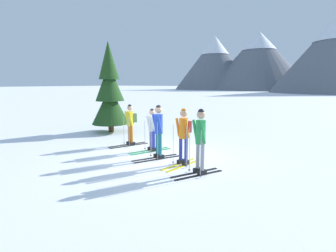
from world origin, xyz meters
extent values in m
plane|color=white|center=(0.00, 0.00, 0.00)|extent=(400.00, 400.00, 0.00)
cube|color=black|center=(-1.95, 0.60, 0.01)|extent=(0.77, 1.55, 0.02)
cube|color=black|center=(-2.15, 0.69, 0.01)|extent=(0.77, 1.55, 0.02)
cube|color=black|center=(-1.91, 0.69, 0.08)|extent=(0.21, 0.28, 0.12)
cylinder|color=#B76019|center=(-1.91, 0.69, 0.53)|extent=(0.11, 0.11, 0.81)
cube|color=black|center=(-2.11, 0.78, 0.08)|extent=(0.21, 0.28, 0.12)
cylinder|color=#B76019|center=(-2.11, 0.78, 0.53)|extent=(0.11, 0.11, 0.81)
cylinder|color=yellow|center=(-2.01, 0.73, 1.11)|extent=(0.28, 0.28, 0.61)
sphere|color=tan|center=(-2.01, 0.73, 1.56)|extent=(0.22, 0.22, 0.22)
sphere|color=black|center=(-2.01, 0.73, 1.63)|extent=(0.16, 0.16, 0.16)
cylinder|color=yellow|center=(-1.87, 0.60, 1.13)|extent=(0.15, 0.21, 0.58)
cylinder|color=yellow|center=(-2.20, 0.75, 1.13)|extent=(0.15, 0.21, 0.58)
cylinder|color=#A5A5AD|center=(-1.84, 0.46, 0.61)|extent=(0.02, 0.02, 1.22)
cylinder|color=black|center=(-1.84, 0.46, 0.06)|extent=(0.07, 0.07, 0.01)
cylinder|color=#A5A5AD|center=(-2.33, 0.68, 0.61)|extent=(0.02, 0.02, 1.22)
cylinder|color=black|center=(-2.33, 0.68, 0.06)|extent=(0.07, 0.07, 0.01)
cube|color=#4C7238|center=(-1.94, 0.89, 1.14)|extent=(0.30, 0.25, 0.36)
cube|color=green|center=(-0.65, 0.36, 0.01)|extent=(0.78, 1.55, 0.02)
cube|color=green|center=(-0.85, 0.45, 0.01)|extent=(0.78, 1.55, 0.02)
cube|color=black|center=(-0.61, 0.45, 0.08)|extent=(0.21, 0.28, 0.12)
cylinder|color=#2D389E|center=(-0.61, 0.45, 0.51)|extent=(0.11, 0.11, 0.77)
cube|color=black|center=(-0.81, 0.54, 0.08)|extent=(0.21, 0.28, 0.12)
cylinder|color=#2D389E|center=(-0.81, 0.54, 0.51)|extent=(0.11, 0.11, 0.77)
cylinder|color=white|center=(-0.71, 0.50, 1.06)|extent=(0.28, 0.28, 0.58)
sphere|color=tan|center=(-0.71, 0.50, 1.49)|extent=(0.21, 0.21, 0.21)
sphere|color=black|center=(-0.71, 0.50, 1.55)|extent=(0.16, 0.16, 0.16)
cylinder|color=white|center=(-0.57, 0.37, 1.08)|extent=(0.15, 0.21, 0.55)
cylinder|color=white|center=(-0.90, 0.52, 1.08)|extent=(0.15, 0.21, 0.55)
cylinder|color=#A5A5AD|center=(-0.54, 0.22, 0.58)|extent=(0.02, 0.02, 1.16)
cylinder|color=black|center=(-0.54, 0.22, 0.06)|extent=(0.07, 0.07, 0.01)
cylinder|color=#A5A5AD|center=(-1.03, 0.44, 0.58)|extent=(0.02, 0.02, 1.16)
cylinder|color=black|center=(-1.03, 0.44, 0.06)|extent=(0.07, 0.07, 0.01)
cube|color=#384C99|center=(-0.64, 0.65, 1.09)|extent=(0.30, 0.25, 0.36)
cube|color=black|center=(0.10, -0.31, 0.01)|extent=(0.90, 1.55, 0.02)
cube|color=black|center=(-0.10, -0.20, 0.01)|extent=(0.90, 1.55, 0.02)
cube|color=black|center=(0.15, -0.22, 0.08)|extent=(0.22, 0.28, 0.12)
cylinder|color=#1E6B7A|center=(0.15, -0.22, 0.56)|extent=(0.11, 0.11, 0.87)
cube|color=black|center=(-0.05, -0.12, 0.08)|extent=(0.22, 0.28, 0.12)
cylinder|color=#1E6B7A|center=(-0.05, -0.12, 0.56)|extent=(0.11, 0.11, 0.87)
cylinder|color=blue|center=(0.05, -0.17, 1.20)|extent=(0.28, 0.28, 0.66)
sphere|color=tan|center=(0.05, -0.17, 1.69)|extent=(0.24, 0.24, 0.24)
sphere|color=black|center=(0.05, -0.17, 1.76)|extent=(0.18, 0.18, 0.18)
cylinder|color=blue|center=(0.18, -0.31, 1.22)|extent=(0.17, 0.22, 0.62)
cylinder|color=blue|center=(-0.14, -0.13, 1.22)|extent=(0.17, 0.22, 0.62)
cylinder|color=#A5A5AD|center=(0.20, -0.46, 0.66)|extent=(0.02, 0.02, 1.31)
cylinder|color=black|center=(0.20, -0.46, 0.06)|extent=(0.07, 0.07, 0.01)
cylinder|color=#A5A5AD|center=(-0.27, -0.20, 0.66)|extent=(0.02, 0.02, 1.31)
cylinder|color=black|center=(-0.27, -0.20, 0.06)|extent=(0.07, 0.07, 0.01)
cube|color=yellow|center=(1.17, -0.41, 0.01)|extent=(0.36, 1.55, 0.02)
cube|color=yellow|center=(0.95, -0.37, 0.01)|extent=(0.36, 1.55, 0.02)
cube|color=black|center=(1.19, -0.31, 0.08)|extent=(0.15, 0.28, 0.12)
cylinder|color=#2D389E|center=(1.19, -0.31, 0.55)|extent=(0.11, 0.11, 0.85)
cube|color=black|center=(0.97, -0.27, 0.08)|extent=(0.15, 0.28, 0.12)
cylinder|color=#2D389E|center=(0.97, -0.27, 0.55)|extent=(0.11, 0.11, 0.85)
cylinder|color=orange|center=(1.08, -0.29, 1.17)|extent=(0.28, 0.28, 0.64)
sphere|color=tan|center=(1.08, -0.29, 1.64)|extent=(0.23, 0.23, 0.23)
sphere|color=#B76019|center=(1.08, -0.29, 1.71)|extent=(0.17, 0.17, 0.17)
cylinder|color=orange|center=(1.25, -0.38, 1.19)|extent=(0.11, 0.21, 0.61)
cylinder|color=orange|center=(0.89, -0.32, 1.19)|extent=(0.11, 0.21, 0.61)
cylinder|color=#A5A5AD|center=(1.31, -0.51, 0.64)|extent=(0.02, 0.02, 1.28)
cylinder|color=black|center=(1.31, -0.51, 0.06)|extent=(0.07, 0.07, 0.01)
cylinder|color=#A5A5AD|center=(0.78, -0.42, 0.64)|extent=(0.02, 0.02, 1.28)
cylinder|color=black|center=(0.78, -0.42, 0.06)|extent=(0.07, 0.07, 0.01)
cube|color=maroon|center=(1.11, -0.12, 1.21)|extent=(0.28, 0.20, 0.36)
cube|color=black|center=(1.93, -0.90, 0.01)|extent=(0.84, 1.44, 0.02)
cube|color=black|center=(1.74, -0.79, 0.01)|extent=(0.84, 1.44, 0.02)
cube|color=black|center=(1.98, -0.81, 0.08)|extent=(0.22, 0.28, 0.12)
cylinder|color=gray|center=(1.98, -0.81, 0.56)|extent=(0.11, 0.11, 0.89)
cube|color=black|center=(1.79, -0.71, 0.08)|extent=(0.22, 0.28, 0.12)
cylinder|color=gray|center=(1.79, -0.71, 0.56)|extent=(0.11, 0.11, 0.89)
cylinder|color=#238C42|center=(1.88, -0.76, 1.22)|extent=(0.28, 0.28, 0.66)
sphere|color=tan|center=(1.88, -0.76, 1.71)|extent=(0.24, 0.24, 0.24)
sphere|color=black|center=(1.88, -0.76, 1.78)|extent=(0.18, 0.18, 0.18)
cylinder|color=#238C42|center=(2.01, -0.90, 1.24)|extent=(0.17, 0.22, 0.63)
cylinder|color=#238C42|center=(1.70, -0.73, 1.24)|extent=(0.17, 0.22, 0.63)
cylinder|color=#A5A5AD|center=(2.04, -1.05, 0.66)|extent=(0.02, 0.02, 1.33)
cylinder|color=black|center=(2.04, -1.05, 0.06)|extent=(0.07, 0.07, 0.01)
cylinder|color=#A5A5AD|center=(1.56, -0.79, 0.66)|extent=(0.02, 0.02, 1.33)
cylinder|color=black|center=(1.56, -0.79, 0.06)|extent=(0.07, 0.07, 0.01)
cylinder|color=#51381E|center=(-4.79, 2.36, 0.45)|extent=(0.28, 0.28, 0.90)
cone|color=#1E4219|center=(-4.79, 2.36, 1.40)|extent=(1.93, 1.93, 1.90)
cone|color=#1E4219|center=(-4.79, 2.36, 2.61)|extent=(1.47, 1.47, 1.90)
cone|color=#1E4219|center=(-4.79, 2.36, 3.71)|extent=(1.05, 1.05, 1.90)
cone|color=slate|center=(-36.61, 93.40, 10.84)|extent=(32.61, 32.61, 21.68)
cone|color=white|center=(-36.61, 93.40, 17.95)|extent=(11.79, 11.79, 7.46)
cone|color=slate|center=(-19.45, 95.29, 10.98)|extent=(39.56, 39.56, 21.96)
cone|color=white|center=(-19.45, 95.29, 18.49)|extent=(13.14, 13.14, 6.95)
camera|label=1|loc=(4.79, -6.97, 2.55)|focal=26.66mm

